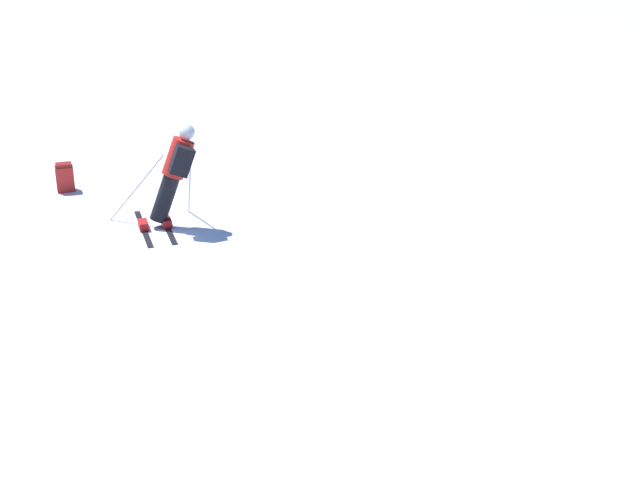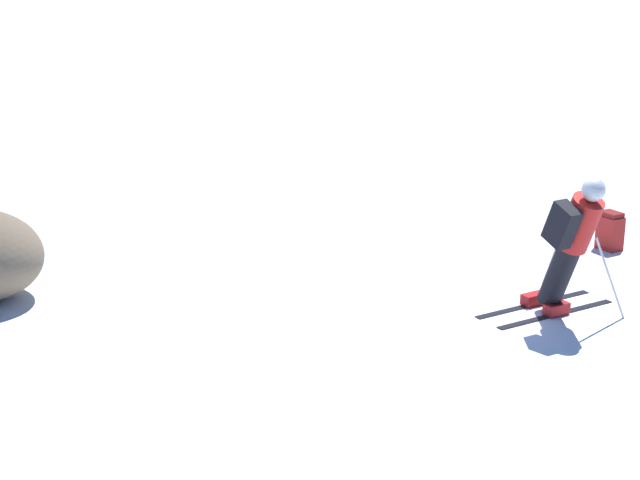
# 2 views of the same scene
# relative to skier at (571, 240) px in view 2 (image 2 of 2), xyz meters

# --- Properties ---
(ground_plane) EXTENTS (300.00, 300.00, 0.00)m
(ground_plane) POSITION_rel_skier_xyz_m (1.08, -0.21, -0.89)
(ground_plane) COLOR white
(skier) EXTENTS (1.45, 1.61, 1.66)m
(skier) POSITION_rel_skier_xyz_m (0.00, 0.00, 0.00)
(skier) COLOR black
(skier) RESTS_ON ground
(spare_backpack) EXTENTS (0.37, 0.35, 0.50)m
(spare_backpack) POSITION_rel_skier_xyz_m (0.14, -2.74, -0.65)
(spare_backpack) COLOR #AD231E
(spare_backpack) RESTS_ON ground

